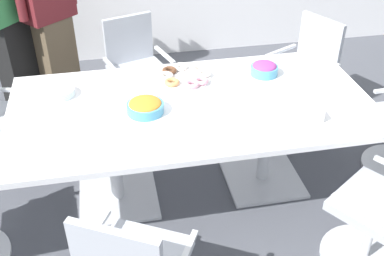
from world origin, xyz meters
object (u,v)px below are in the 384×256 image
at_px(snack_bowl_chips_orange, 145,106).
at_px(conference_table, 192,119).
at_px(plate_stack, 59,92).
at_px(napkin_pile, 308,113).
at_px(office_chair_0, 304,77).
at_px(person_standing_0, 6,11).
at_px(snack_bowl_candy_mix, 264,69).
at_px(donut_platter, 185,76).
at_px(office_chair_1, 138,76).
at_px(person_standing_1, 49,11).

bearing_deg(snack_bowl_chips_orange, conference_table, 8.68).
height_order(plate_stack, napkin_pile, napkin_pile).
height_order(conference_table, office_chair_0, office_chair_0).
relative_size(office_chair_0, person_standing_0, 0.52).
bearing_deg(snack_bowl_candy_mix, snack_bowl_chips_orange, -159.39).
bearing_deg(conference_table, snack_bowl_chips_orange, -171.32).
distance_m(conference_table, person_standing_0, 2.08).
height_order(conference_table, plate_stack, plate_stack).
height_order(snack_bowl_chips_orange, donut_platter, snack_bowl_chips_orange).
bearing_deg(person_standing_0, office_chair_0, 111.43).
xyz_separation_m(office_chair_1, person_standing_1, (-0.71, 0.50, 0.47)).
distance_m(conference_table, donut_platter, 0.37).
relative_size(person_standing_0, person_standing_1, 1.03).
relative_size(office_chair_0, plate_stack, 4.32).
xyz_separation_m(person_standing_1, napkin_pile, (1.66, -1.90, -0.08)).
relative_size(person_standing_0, napkin_pile, 11.51).
xyz_separation_m(office_chair_0, plate_stack, (-2.03, -0.52, 0.37)).
xyz_separation_m(person_standing_0, plate_stack, (0.48, -1.29, -0.13)).
bearing_deg(conference_table, person_standing_1, 121.67).
relative_size(person_standing_1, napkin_pile, 11.19).
relative_size(office_chair_0, donut_platter, 2.38).
relative_size(conference_table, office_chair_1, 2.64).
relative_size(person_standing_0, plate_stack, 8.24).
relative_size(office_chair_1, person_standing_1, 0.54).
xyz_separation_m(office_chair_0, snack_bowl_chips_orange, (-1.48, -0.85, 0.39)).
xyz_separation_m(conference_table, office_chair_1, (-0.27, 1.09, -0.22)).
bearing_deg(plate_stack, donut_platter, 4.41).
bearing_deg(napkin_pile, office_chair_0, 66.61).
height_order(person_standing_0, person_standing_1, person_standing_0).
xyz_separation_m(snack_bowl_candy_mix, plate_stack, (-1.46, -0.02, -0.02)).
bearing_deg(office_chair_1, person_standing_1, -53.03).
xyz_separation_m(office_chair_0, napkin_pile, (-0.48, -1.12, 0.39)).
xyz_separation_m(conference_table, donut_platter, (0.02, 0.34, 0.15)).
bearing_deg(plate_stack, conference_table, -17.55).
xyz_separation_m(office_chair_1, snack_bowl_candy_mix, (0.87, -0.79, 0.39)).
height_order(person_standing_0, plate_stack, person_standing_0).
height_order(office_chair_0, donut_platter, office_chair_0).
distance_m(office_chair_0, napkin_pile, 1.27).
bearing_deg(donut_platter, office_chair_1, 111.30).
distance_m(office_chair_1, napkin_pile, 1.74).
xyz_separation_m(office_chair_1, person_standing_0, (-1.07, 0.47, 0.50)).
bearing_deg(snack_bowl_chips_orange, person_standing_1, 112.12).
xyz_separation_m(conference_table, napkin_pile, (0.68, -0.32, 0.17)).
bearing_deg(snack_bowl_candy_mix, person_standing_0, 146.83).
relative_size(conference_table, office_chair_0, 2.64).
xyz_separation_m(office_chair_0, snack_bowl_candy_mix, (-0.57, -0.50, 0.39)).
bearing_deg(snack_bowl_chips_orange, office_chair_0, 29.81).
distance_m(donut_platter, napkin_pile, 0.93).
distance_m(office_chair_1, snack_bowl_chips_orange, 1.20).
xyz_separation_m(conference_table, snack_bowl_chips_orange, (-0.31, -0.05, 0.17)).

